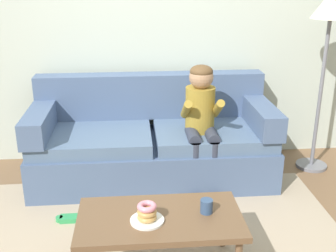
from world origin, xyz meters
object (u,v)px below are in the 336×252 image
object	(u,v)px
coffee_table	(160,222)
toy_controller	(70,219)
floor_lamp	(330,22)
couch	(153,143)
person_child	(201,115)
mug	(207,206)
donut	(147,217)

from	to	relation	value
coffee_table	toy_controller	size ratio (longest dim) A/B	4.58
coffee_table	floor_lamp	bearing A→B (deg)	41.41
couch	person_child	distance (m)	0.57
couch	floor_lamp	world-z (taller)	floor_lamp
floor_lamp	mug	bearing A→B (deg)	-133.21
coffee_table	mug	world-z (taller)	mug
donut	toy_controller	size ratio (longest dim) A/B	0.53
coffee_table	floor_lamp	xyz separation A→B (m)	(1.62, 1.43, 1.06)
person_child	donut	xyz separation A→B (m)	(-0.52, -1.21, -0.23)
floor_lamp	toy_controller	bearing A→B (deg)	-160.64
coffee_table	floor_lamp	distance (m)	2.41
coffee_table	mug	distance (m)	0.31
coffee_table	toy_controller	world-z (taller)	coffee_table
coffee_table	donut	size ratio (longest dim) A/B	8.62
person_child	couch	bearing A→B (deg)	153.80
person_child	donut	bearing A→B (deg)	-113.37
donut	coffee_table	bearing A→B (deg)	31.59
coffee_table	donut	world-z (taller)	donut
couch	toy_controller	distance (m)	1.06
mug	floor_lamp	bearing A→B (deg)	46.79
donut	mug	bearing A→B (deg)	10.55
couch	donut	bearing A→B (deg)	-94.31
toy_controller	person_child	bearing A→B (deg)	2.91
couch	toy_controller	size ratio (longest dim) A/B	9.64
couch	donut	world-z (taller)	couch
couch	person_child	size ratio (longest dim) A/B	1.98
person_child	toy_controller	distance (m)	1.39
couch	floor_lamp	distance (m)	1.93
couch	floor_lamp	bearing A→B (deg)	2.12
couch	mug	xyz separation A→B (m)	(0.27, -1.35, 0.12)
couch	mug	distance (m)	1.38
couch	coffee_table	distance (m)	1.37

